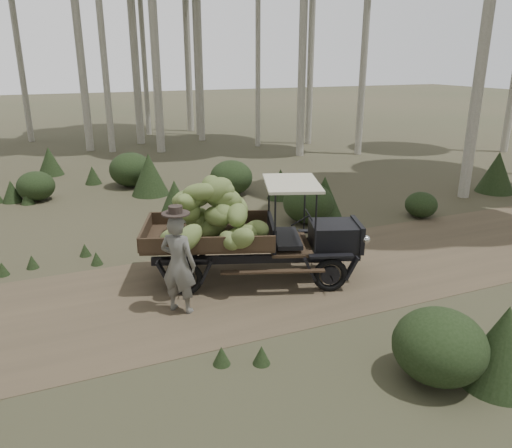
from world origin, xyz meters
The scene contains 5 objects.
ground centered at (0.00, 0.00, 0.00)m, with size 120.00×120.00×0.00m, color #473D2B.
dirt_track centered at (0.00, 0.00, 0.00)m, with size 70.00×4.00×0.01m, color brown.
banana_truck centered at (1.81, 0.38, 1.31)m, with size 4.64×2.86×2.24m.
farmer centered at (0.44, -0.52, 0.94)m, with size 0.78×0.77×1.98m.
undergrowth centered at (1.49, 1.41, 0.55)m, with size 23.99×23.88×1.38m.
Camera 1 is at (-1.45, -8.48, 4.38)m, focal length 35.00 mm.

